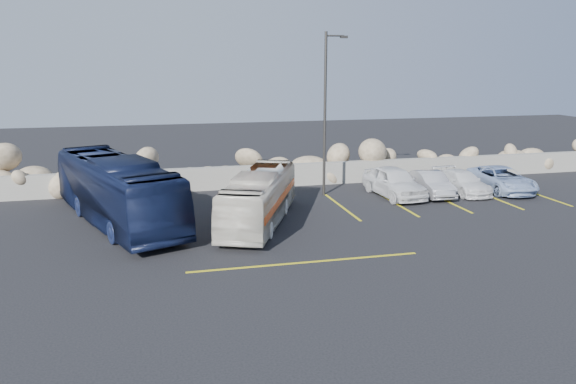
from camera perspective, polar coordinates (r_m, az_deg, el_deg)
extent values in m
plane|color=black|center=(19.12, 4.91, -7.11)|extent=(90.00, 90.00, 0.00)
cube|color=gray|center=(30.16, -2.29, 1.63)|extent=(60.00, 0.40, 1.20)
cube|color=gold|center=(25.09, -5.62, -2.17)|extent=(0.12, 5.00, 0.01)
cube|color=gold|center=(26.25, 5.47, -1.49)|extent=(0.12, 5.00, 0.01)
cube|color=gold|center=(27.24, 10.85, -1.13)|extent=(0.12, 5.00, 0.01)
cube|color=gold|center=(28.39, 15.64, -0.80)|extent=(0.12, 5.00, 0.01)
cube|color=gold|center=(29.74, 20.02, -0.50)|extent=(0.12, 5.00, 0.01)
cube|color=gold|center=(31.24, 24.00, -0.22)|extent=(0.12, 5.00, 0.01)
cube|color=gold|center=(19.02, 1.83, -7.15)|extent=(8.00, 0.12, 0.01)
cylinder|color=#302E2B|center=(27.88, 3.77, 7.74)|extent=(0.14, 0.14, 8.00)
cylinder|color=#302E2B|center=(27.92, 4.80, 15.54)|extent=(0.90, 0.08, 0.08)
cube|color=#302E2B|center=(28.06, 5.71, 15.41)|extent=(0.35, 0.18, 0.12)
imported|color=silver|center=(23.30, -2.92, -0.57)|extent=(4.70, 7.93, 2.18)
imported|color=#0F1633|center=(24.26, -17.01, 0.18)|extent=(5.79, 10.28, 2.81)
imported|color=white|center=(28.46, 10.72, 1.02)|extent=(2.10, 4.52, 1.50)
imported|color=#9F9EA2|center=(29.15, 14.31, 0.83)|extent=(1.53, 3.71, 1.20)
imported|color=white|center=(30.15, 17.26, 0.97)|extent=(1.72, 3.93, 1.12)
imported|color=#92A9CF|center=(31.25, 20.86, 1.22)|extent=(2.30, 4.59, 1.25)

